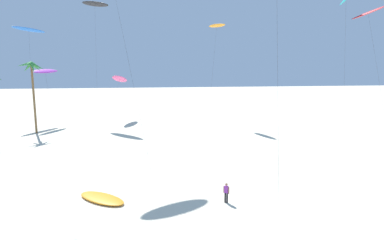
# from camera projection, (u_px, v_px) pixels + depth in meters

# --- Properties ---
(palm_tree_3) EXTENTS (3.74, 4.08, 11.24)m
(palm_tree_3) POSITION_uv_depth(u_px,v_px,m) (32.00, 73.00, 51.79)
(palm_tree_3) COLOR brown
(palm_tree_3) RESTS_ON ground
(flying_kite_1) EXTENTS (4.33, 11.48, 9.13)m
(flying_kite_1) POSITION_uv_depth(u_px,v_px,m) (120.00, 79.00, 65.58)
(flying_kite_1) COLOR #EA5193
(flying_kite_1) RESTS_ON ground
(flying_kite_2) EXTENTS (6.65, 9.19, 23.11)m
(flying_kite_2) POSITION_uv_depth(u_px,v_px,m) (95.00, 4.00, 63.00)
(flying_kite_2) COLOR black
(flying_kite_2) RESTS_ON ground
(flying_kite_5) EXTENTS (3.04, 10.96, 18.57)m
(flying_kite_5) POSITION_uv_depth(u_px,v_px,m) (368.00, 13.00, 45.32)
(flying_kite_5) COLOR red
(flying_kite_5) RESTS_ON ground
(flying_kite_6) EXTENTS (3.91, 8.03, 18.09)m
(flying_kite_6) POSITION_uv_depth(u_px,v_px,m) (217.00, 26.00, 60.91)
(flying_kite_6) COLOR orange
(flying_kite_6) RESTS_ON ground
(flying_kite_7) EXTENTS (5.09, 11.28, 10.16)m
(flying_kite_7) POSITION_uv_depth(u_px,v_px,m) (45.00, 71.00, 59.75)
(flying_kite_7) COLOR purple
(flying_kite_7) RESTS_ON ground
(flying_kite_8) EXTENTS (4.90, 10.29, 17.86)m
(flying_kite_8) POSITION_uv_depth(u_px,v_px,m) (29.00, 30.00, 63.76)
(flying_kite_8) COLOR blue
(flying_kite_8) RESTS_ON ground
(grounded_kite_0) EXTENTS (4.65, 4.40, 0.30)m
(grounded_kite_0) POSITION_uv_depth(u_px,v_px,m) (102.00, 198.00, 27.15)
(grounded_kite_0) COLOR orange
(grounded_kite_0) RESTS_ON ground
(person_near_right) EXTENTS (0.42, 0.35, 1.61)m
(person_near_right) POSITION_uv_depth(u_px,v_px,m) (226.00, 192.00, 26.54)
(person_near_right) COLOR black
(person_near_right) RESTS_ON ground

